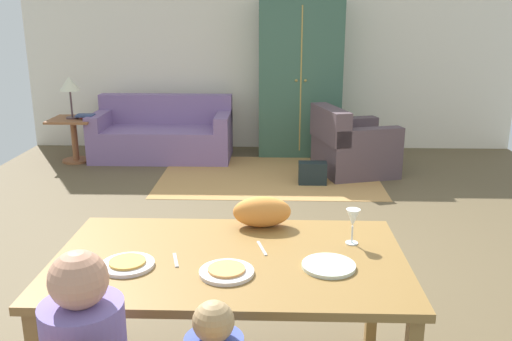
{
  "coord_description": "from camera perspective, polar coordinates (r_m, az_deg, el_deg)",
  "views": [
    {
      "loc": [
        0.06,
        -4.01,
        1.9
      ],
      "look_at": [
        -0.06,
        -0.4,
        0.85
      ],
      "focal_mm": 38.26,
      "sensor_mm": 36.0,
      "label": 1
    }
  ],
  "objects": [
    {
      "name": "plate_near_child",
      "position": [
        2.51,
        -3.09,
        -10.56
      ],
      "size": [
        0.25,
        0.25,
        0.02
      ],
      "primitive_type": "cylinder",
      "color": "white",
      "rests_on": "dining_table"
    },
    {
      "name": "side_table",
      "position": [
        7.55,
        -18.49,
        3.68
      ],
      "size": [
        0.56,
        0.56,
        0.58
      ],
      "color": "brown",
      "rests_on": "ground_plane"
    },
    {
      "name": "armoire",
      "position": [
        7.52,
        4.61,
        9.62
      ],
      "size": [
        1.1,
        0.59,
        2.1
      ],
      "color": "#3A604B",
      "rests_on": "ground_plane"
    },
    {
      "name": "table_lamp",
      "position": [
        7.44,
        -18.92,
        8.43
      ],
      "size": [
        0.26,
        0.26,
        0.54
      ],
      "color": "#4E383C",
      "rests_on": "side_table"
    },
    {
      "name": "back_wall",
      "position": [
        7.88,
        1.46,
        12.15
      ],
      "size": [
        6.93,
        0.1,
        2.7
      ],
      "primitive_type": "cube",
      "color": "white",
      "rests_on": "ground_plane"
    },
    {
      "name": "pizza_near_child",
      "position": [
        2.5,
        -3.1,
        -10.25
      ],
      "size": [
        0.17,
        0.17,
        0.01
      ],
      "primitive_type": "cylinder",
      "color": "#E29A4F",
      "rests_on": "plate_near_child"
    },
    {
      "name": "book_lower",
      "position": [
        7.46,
        -16.97,
        5.38
      ],
      "size": [
        0.22,
        0.16,
        0.03
      ],
      "primitive_type": "cube",
      "color": "#A42D27",
      "rests_on": "side_table"
    },
    {
      "name": "area_rug",
      "position": [
        6.59,
        1.38,
        -0.56
      ],
      "size": [
        2.6,
        1.8,
        0.01
      ],
      "primitive_type": "cube",
      "color": "tan",
      "rests_on": "ground_plane"
    },
    {
      "name": "plate_near_woman",
      "position": [
        2.59,
        7.6,
        -9.84
      ],
      "size": [
        0.25,
        0.25,
        0.02
      ],
      "primitive_type": "cylinder",
      "color": "silver",
      "rests_on": "dining_table"
    },
    {
      "name": "book_upper",
      "position": [
        7.43,
        -17.42,
        5.51
      ],
      "size": [
        0.22,
        0.16,
        0.03
      ],
      "primitive_type": "cube",
      "color": "#384A77",
      "rests_on": "book_lower"
    },
    {
      "name": "knife",
      "position": [
        2.76,
        0.61,
        -8.12
      ],
      "size": [
        0.06,
        0.17,
        0.01
      ],
      "primitive_type": "cube",
      "rotation": [
        0.0,
        0.0,
        0.26
      ],
      "color": "silver",
      "rests_on": "dining_table"
    },
    {
      "name": "wine_glass",
      "position": [
        2.81,
        10.09,
        -5.04
      ],
      "size": [
        0.07,
        0.07,
        0.19
      ],
      "color": "silver",
      "rests_on": "dining_table"
    },
    {
      "name": "armchair",
      "position": [
        6.76,
        9.92,
        2.38
      ],
      "size": [
        1.06,
        1.05,
        0.82
      ],
      "color": "#544349",
      "rests_on": "ground_plane"
    },
    {
      "name": "plate_near_man",
      "position": [
        2.64,
        -13.28,
        -9.57
      ],
      "size": [
        0.25,
        0.25,
        0.02
      ],
      "primitive_type": "cylinder",
      "color": "silver",
      "rests_on": "dining_table"
    },
    {
      "name": "ground_plane",
      "position": [
        4.99,
        1.05,
        -6.34
      ],
      "size": [
        6.93,
        6.4,
        0.02
      ],
      "primitive_type": "cube",
      "color": "brown"
    },
    {
      "name": "dining_table",
      "position": [
        2.71,
        -2.74,
        -10.35
      ],
      "size": [
        1.7,
        1.0,
        0.76
      ],
      "color": "olive",
      "rests_on": "ground_plane"
    },
    {
      "name": "fork",
      "position": [
        2.66,
        -8.4,
        -9.24
      ],
      "size": [
        0.05,
        0.15,
        0.01
      ],
      "primitive_type": "cube",
      "rotation": [
        0.0,
        0.0,
        0.26
      ],
      "color": "silver",
      "rests_on": "dining_table"
    },
    {
      "name": "handbag",
      "position": [
        6.28,
        5.93,
        -0.28
      ],
      "size": [
        0.32,
        0.16,
        0.26
      ],
      "primitive_type": "cube",
      "color": "black",
      "rests_on": "ground_plane"
    },
    {
      "name": "couch",
      "position": [
        7.5,
        -9.67,
        3.63
      ],
      "size": [
        1.83,
        0.86,
        0.82
      ],
      "color": "#826599",
      "rests_on": "ground_plane"
    },
    {
      "name": "cat",
      "position": [
        3.01,
        0.68,
        -4.33
      ],
      "size": [
        0.33,
        0.19,
        0.17
      ],
      "primitive_type": "ellipsoid",
      "rotation": [
        0.0,
        0.0,
        0.08
      ],
      "color": "orange",
      "rests_on": "dining_table"
    },
    {
      "name": "pizza_near_man",
      "position": [
        2.64,
        -13.3,
        -9.27
      ],
      "size": [
        0.17,
        0.17,
        0.01
      ],
      "primitive_type": "cylinder",
      "color": "gold",
      "rests_on": "plate_near_man"
    }
  ]
}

